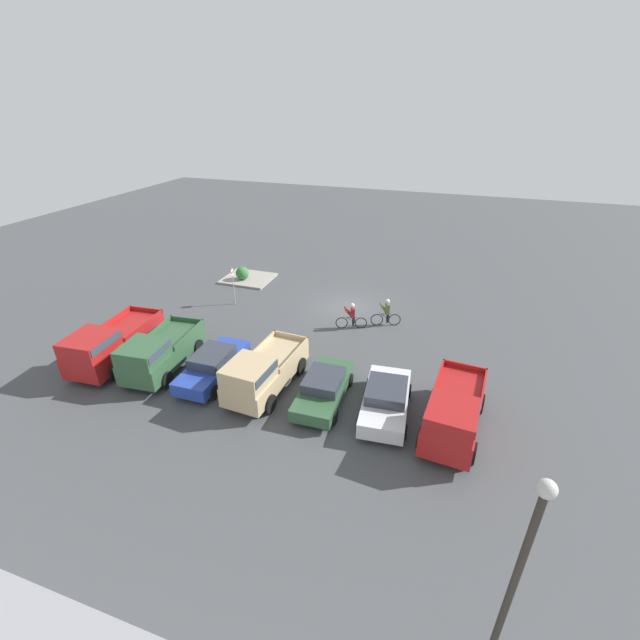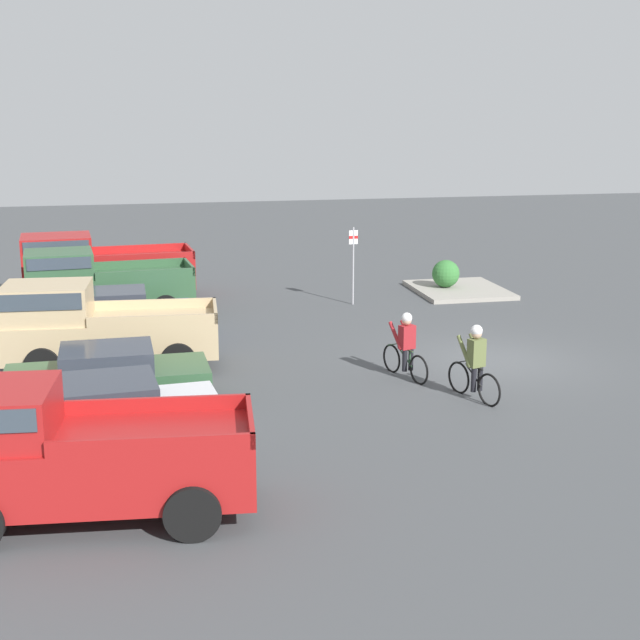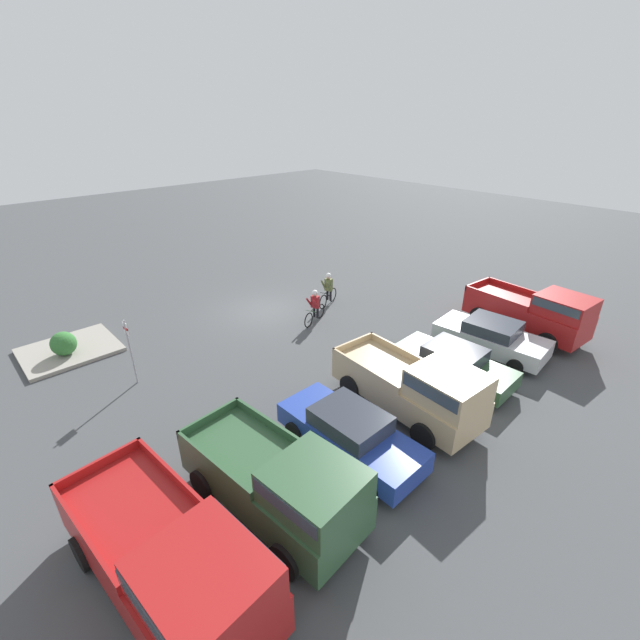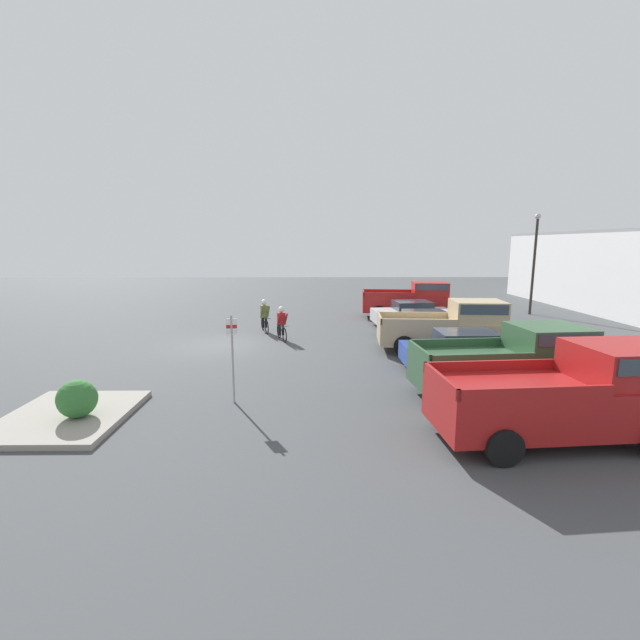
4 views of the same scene
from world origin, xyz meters
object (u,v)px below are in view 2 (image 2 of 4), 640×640
pickup_truck_1 (93,325)px  sedan_1 (108,376)px  sedan_0 (104,416)px  cyclist_1 (475,361)px  pickup_truck_0 (64,451)px  sedan_2 (109,315)px  pickup_truck_2 (97,283)px  cyclist_0 (406,345)px  fire_lane_sign (353,258)px  shrub (446,274)px  pickup_truck_3 (95,266)px

pickup_truck_1 → sedan_1: bearing=-172.3°
sedan_0 → cyclist_1: cyclist_1 is taller
pickup_truck_0 → sedan_2: bearing=-2.4°
pickup_truck_2 → cyclist_0: pickup_truck_2 is taller
pickup_truck_2 → fire_lane_sign: size_ratio=1.99×
cyclist_1 → fire_lane_sign: size_ratio=0.68×
cyclist_0 → fire_lane_sign: (8.16, -0.74, 0.71)m
sedan_1 → shrub: bearing=-48.5°
pickup_truck_2 → pickup_truck_1: bearing=-179.4°
pickup_truck_2 → fire_lane_sign: bearing=-87.6°
sedan_1 → fire_lane_sign: size_ratio=1.73×
fire_lane_sign → shrub: fire_lane_sign is taller
pickup_truck_0 → shrub: size_ratio=5.42×
sedan_2 → cyclist_0: 8.64m
pickup_truck_2 → cyclist_0: bearing=-136.6°
pickup_truck_1 → cyclist_0: pickup_truck_1 is taller
cyclist_1 → fire_lane_sign: (10.01, 0.28, 0.66)m
pickup_truck_1 → shrub: 13.85m
pickup_truck_0 → cyclist_1: size_ratio=3.03×
sedan_1 → cyclist_1: cyclist_1 is taller
pickup_truck_3 → cyclist_1: pickup_truck_3 is taller
pickup_truck_1 → cyclist_0: bearing=-107.3°
sedan_0 → pickup_truck_2: 11.18m
sedan_1 → pickup_truck_3: size_ratio=0.78×
cyclist_1 → sedan_0: bearing=100.7°
sedan_1 → pickup_truck_3: 11.19m
pickup_truck_2 → pickup_truck_3: 2.80m
sedan_0 → shrub: size_ratio=4.62×
pickup_truck_0 → sedan_1: size_ratio=1.19×
cyclist_1 → shrub: (11.38, -3.43, -0.24)m
sedan_1 → cyclist_1: (-1.30, -7.98, 0.21)m
pickup_truck_2 → sedan_2: bearing=-172.2°
pickup_truck_2 → sedan_0: bearing=-177.8°
pickup_truck_0 → cyclist_1: 9.52m
sedan_0 → fire_lane_sign: (11.51, -7.70, 0.82)m
cyclist_0 → sedan_1: bearing=94.6°
sedan_2 → shrub: sedan_2 is taller
pickup_truck_3 → pickup_truck_0: bearing=-179.8°
shrub → cyclist_1: bearing=163.2°
cyclist_1 → shrub: size_ratio=1.79×
sedan_0 → pickup_truck_3: (13.97, 0.57, 0.44)m
shrub → pickup_truck_0: bearing=142.7°
sedan_0 → pickup_truck_3: 13.98m
pickup_truck_1 → pickup_truck_3: (8.33, 0.20, 0.02)m
pickup_truck_1 → sedan_2: 2.81m
sedan_2 → pickup_truck_3: 5.61m
sedan_2 → fire_lane_sign: 8.40m
sedan_0 → pickup_truck_3: bearing=2.4°
sedan_2 → shrub: (4.48, -11.47, -0.09)m
cyclist_1 → fire_lane_sign: fire_lane_sign is taller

